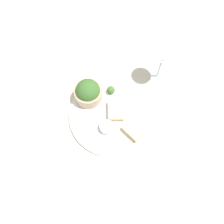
{
  "coord_description": "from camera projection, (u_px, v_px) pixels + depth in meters",
  "views": [
    {
      "loc": [
        0.3,
        -0.2,
        0.82
      ],
      "look_at": [
        0.0,
        0.0,
        0.03
      ],
      "focal_mm": 35.0,
      "sensor_mm": 36.0,
      "label": 1
    }
  ],
  "objects": [
    {
      "name": "garnish",
      "position": [
        111.0,
        90.0,
        0.91
      ],
      "size": [
        0.03,
        0.03,
        0.03
      ],
      "color": "#477533",
      "rests_on": "dinner_plate"
    },
    {
      "name": "napkin",
      "position": [
        113.0,
        59.0,
        1.02
      ],
      "size": [
        0.17,
        0.16,
        0.01
      ],
      "color": "beige",
      "rests_on": "ground_plane"
    },
    {
      "name": "sauce_ramekin",
      "position": [
        107.0,
        127.0,
        0.85
      ],
      "size": [
        0.05,
        0.05,
        0.03
      ],
      "color": "white",
      "rests_on": "dinner_plate"
    },
    {
      "name": "ground_plane",
      "position": [
        112.0,
        115.0,
        0.9
      ],
      "size": [
        4.0,
        4.0,
        0.0
      ],
      "primitive_type": "plane",
      "color": "beige"
    },
    {
      "name": "wine_glass",
      "position": [
        163.0,
        58.0,
        0.86
      ],
      "size": [
        0.09,
        0.09,
        0.18
      ],
      "color": "silver",
      "rests_on": "ground_plane"
    },
    {
      "name": "cheese_toast_far",
      "position": [
        133.0,
        131.0,
        0.84
      ],
      "size": [
        0.09,
        0.07,
        0.03
      ],
      "color": "tan",
      "rests_on": "dinner_plate"
    },
    {
      "name": "cheese_toast_near",
      "position": [
        115.0,
        110.0,
        0.88
      ],
      "size": [
        0.1,
        0.1,
        0.03
      ],
      "color": "tan",
      "rests_on": "dinner_plate"
    },
    {
      "name": "salad_bowl",
      "position": [
        88.0,
        92.0,
        0.88
      ],
      "size": [
        0.11,
        0.11,
        0.1
      ],
      "color": "tan",
      "rests_on": "dinner_plate"
    },
    {
      "name": "dinner_plate",
      "position": [
        112.0,
        115.0,
        0.89
      ],
      "size": [
        0.35,
        0.35,
        0.01
      ],
      "color": "white",
      "rests_on": "ground_plane"
    }
  ]
}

